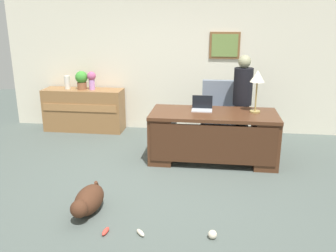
{
  "coord_description": "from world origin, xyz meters",
  "views": [
    {
      "loc": [
        0.67,
        -4.48,
        2.23
      ],
      "look_at": [
        0.05,
        0.3,
        0.75
      ],
      "focal_mm": 38.58,
      "sensor_mm": 36.0,
      "label": 1
    }
  ],
  "objects": [
    {
      "name": "ground_plane",
      "position": [
        0.0,
        0.0,
        0.0
      ],
      "size": [
        12.0,
        12.0,
        0.0
      ],
      "primitive_type": "plane",
      "color": "#4C5651"
    },
    {
      "name": "back_wall",
      "position": [
        0.0,
        2.6,
        1.35
      ],
      "size": [
        7.0,
        0.16,
        2.7
      ],
      "color": "beige",
      "rests_on": "ground_plane"
    },
    {
      "name": "desk",
      "position": [
        0.68,
        0.94,
        0.43
      ],
      "size": [
        1.96,
        0.87,
        0.79
      ],
      "color": "#4C2B19",
      "rests_on": "ground_plane"
    },
    {
      "name": "credenza",
      "position": [
        -1.9,
        2.25,
        0.42
      ],
      "size": [
        1.57,
        0.5,
        0.84
      ],
      "color": "olive",
      "rests_on": "ground_plane"
    },
    {
      "name": "armchair",
      "position": [
        0.76,
        1.81,
        0.5
      ],
      "size": [
        0.6,
        0.59,
        1.12
      ],
      "color": "slate",
      "rests_on": "ground_plane"
    },
    {
      "name": "person_standing",
      "position": [
        1.15,
        1.65,
        0.83
      ],
      "size": [
        0.32,
        0.32,
        1.61
      ],
      "color": "#262323",
      "rests_on": "ground_plane"
    },
    {
      "name": "dog_lying",
      "position": [
        -0.74,
        -0.86,
        0.16
      ],
      "size": [
        0.33,
        0.74,
        0.3
      ],
      "color": "#472819",
      "rests_on": "ground_plane"
    },
    {
      "name": "laptop",
      "position": [
        0.49,
        1.1,
        0.85
      ],
      "size": [
        0.32,
        0.22,
        0.23
      ],
      "color": "#B2B5BA",
      "rests_on": "desk"
    },
    {
      "name": "desk_lamp",
      "position": [
        1.31,
        1.08,
        1.31
      ],
      "size": [
        0.22,
        0.22,
        0.65
      ],
      "color": "#9E8447",
      "rests_on": "desk"
    },
    {
      "name": "vase_with_flowers",
      "position": [
        -1.71,
        2.25,
        1.05
      ],
      "size": [
        0.17,
        0.17,
        0.35
      ],
      "color": "#C88AD7",
      "rests_on": "credenza"
    },
    {
      "name": "vase_empty",
      "position": [
        -2.21,
        2.25,
        0.97
      ],
      "size": [
        0.11,
        0.11,
        0.26
      ],
      "primitive_type": "cylinder",
      "color": "silver",
      "rests_on": "credenza"
    },
    {
      "name": "potted_plant",
      "position": [
        -1.91,
        2.25,
        1.03
      ],
      "size": [
        0.24,
        0.24,
        0.36
      ],
      "color": "brown",
      "rests_on": "credenza"
    },
    {
      "name": "dog_toy_ball",
      "position": [
        0.71,
        -1.19,
        0.05
      ],
      "size": [
        0.09,
        0.09,
        0.09
      ],
      "primitive_type": "sphere",
      "color": "beige",
      "rests_on": "ground_plane"
    },
    {
      "name": "dog_toy_bone",
      "position": [
        -0.05,
        -1.22,
        0.03
      ],
      "size": [
        0.13,
        0.14,
        0.05
      ],
      "primitive_type": "ellipsoid",
      "rotation": [
        0.0,
        0.0,
        5.42
      ],
      "color": "beige",
      "rests_on": "ground_plane"
    },
    {
      "name": "dog_toy_plush",
      "position": [
        -0.42,
        -1.25,
        0.03
      ],
      "size": [
        0.07,
        0.16,
        0.05
      ],
      "primitive_type": "ellipsoid",
      "rotation": [
        0.0,
        0.0,
        4.58
      ],
      "color": "#E53F33",
      "rests_on": "ground_plane"
    }
  ]
}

